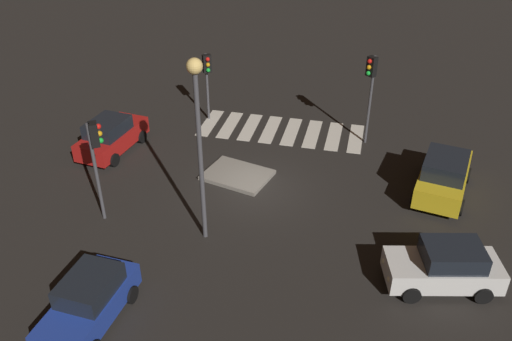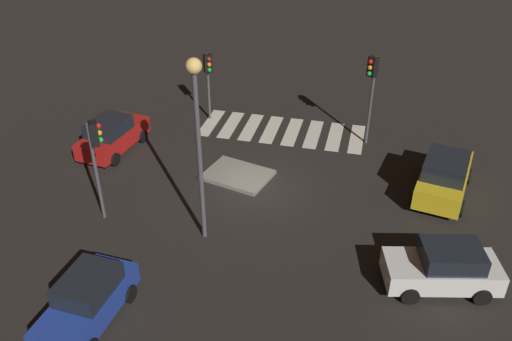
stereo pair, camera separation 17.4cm
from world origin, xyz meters
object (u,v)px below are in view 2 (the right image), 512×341
at_px(car_yellow, 444,176).
at_px(traffic_light_south, 372,79).
at_px(car_blue, 87,301).
at_px(car_red, 112,135).
at_px(traffic_light_east, 208,71).
at_px(traffic_island, 238,175).
at_px(car_white, 444,268).
at_px(street_lamp, 197,122).
at_px(traffic_light_north, 95,147).

relative_size(car_yellow, traffic_light_south, 1.01).
bearing_deg(car_blue, car_red, -153.09).
xyz_separation_m(car_red, traffic_light_east, (-3.65, -4.54, 2.01)).
height_order(traffic_island, car_blue, car_blue).
height_order(car_white, traffic_light_south, traffic_light_south).
distance_m(traffic_light_south, traffic_light_east, 8.66).
bearing_deg(car_yellow, street_lamp, 130.91).
bearing_deg(traffic_light_north, car_blue, -100.10).
bearing_deg(car_white, car_red, -34.34).
bearing_deg(traffic_light_east, street_lamp, -17.03).
bearing_deg(street_lamp, traffic_light_south, -121.43).
distance_m(traffic_island, car_white, 10.29).
height_order(car_yellow, car_white, car_yellow).
height_order(traffic_island, car_yellow, car_yellow).
xyz_separation_m(car_blue, car_yellow, (-11.48, -10.31, 0.12)).
height_order(car_white, traffic_light_east, traffic_light_east).
relative_size(traffic_light_south, street_lamp, 0.63).
bearing_deg(car_white, street_lamp, -17.30).
height_order(traffic_light_south, traffic_light_east, traffic_light_south).
bearing_deg(traffic_island, car_blue, 76.26).
distance_m(traffic_light_east, street_lamp, 10.62).
relative_size(traffic_island, street_lamp, 0.46).
relative_size(car_red, traffic_light_north, 0.98).
relative_size(car_white, traffic_light_north, 0.95).
distance_m(traffic_light_east, traffic_light_north, 9.81).
bearing_deg(car_yellow, traffic_light_east, 80.26).
height_order(car_red, traffic_light_north, traffic_light_north).
xyz_separation_m(car_blue, traffic_light_east, (0.75, -14.98, 2.06)).
distance_m(car_red, traffic_light_east, 6.16).
height_order(car_blue, car_yellow, car_yellow).
bearing_deg(traffic_light_south, car_yellow, 81.72).
distance_m(car_blue, car_yellow, 15.43).
height_order(car_yellow, street_lamp, street_lamp).
bearing_deg(traffic_light_north, car_red, 81.95).
bearing_deg(car_red, car_blue, -149.71).
relative_size(car_blue, traffic_light_north, 0.91).
xyz_separation_m(car_yellow, car_red, (15.88, -0.13, -0.07)).
height_order(traffic_island, traffic_light_east, traffic_light_east).
bearing_deg(traffic_light_north, traffic_light_east, 50.11).
relative_size(traffic_island, car_white, 0.82).
height_order(car_yellow, traffic_light_north, traffic_light_north).
relative_size(traffic_island, traffic_light_south, 0.73).
bearing_deg(traffic_light_east, traffic_light_south, 51.29).
bearing_deg(car_red, traffic_island, -90.11).
xyz_separation_m(car_blue, car_red, (4.40, -10.44, 0.05)).
height_order(car_white, traffic_light_north, traffic_light_north).
distance_m(traffic_island, traffic_light_east, 6.84).
relative_size(traffic_light_east, traffic_light_north, 0.87).
relative_size(traffic_island, car_red, 0.80).
height_order(traffic_island, car_red, car_red).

